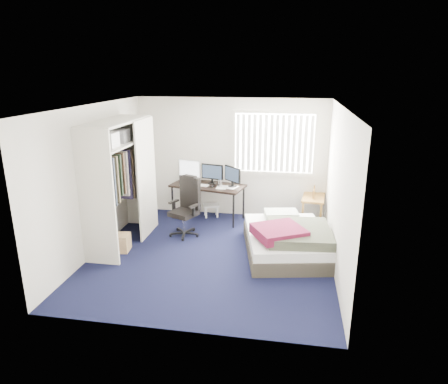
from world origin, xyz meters
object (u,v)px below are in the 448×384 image
Objects in this scene: desk at (208,183)px; bed at (288,239)px; nightstand at (314,199)px; office_chair at (186,212)px.

desk is 2.29m from bed.
nightstand is at bearing 2.50° from desk.
office_chair is 1.28× the size of nightstand.
nightstand is 0.44× the size of bed.
office_chair is 2.61m from nightstand.
nightstand is (2.17, 0.09, -0.25)m from desk.
office_chair is at bearing 164.50° from bed.
desk is at bearing -177.50° from nightstand.
office_chair reaches higher than nightstand.
desk reaches higher than office_chair.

